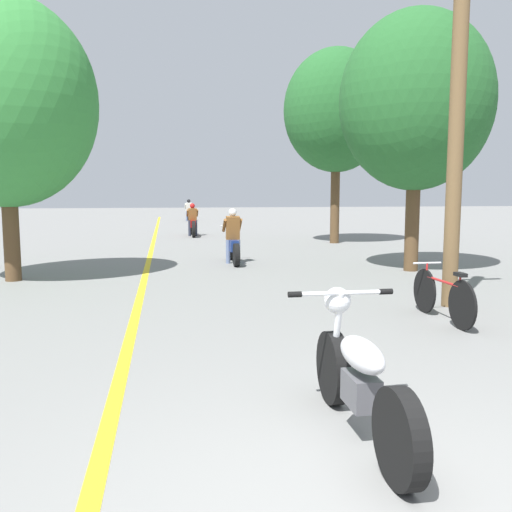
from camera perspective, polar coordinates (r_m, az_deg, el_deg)
lane_stripe_center at (r=15.79m, az=-11.09°, el=0.04°), size 0.14×48.00×0.01m
utility_pole at (r=9.15m, az=20.36°, el=12.84°), size 1.10×0.24×5.54m
roadside_tree_right_near at (r=13.12m, az=16.52°, el=15.31°), size 3.47×3.12×5.84m
roadside_tree_right_far at (r=19.68m, az=8.47°, el=14.86°), size 3.70×3.33×6.76m
roadside_tree_left at (r=12.24m, az=-24.98°, el=14.46°), size 3.65×3.28×5.70m
motorcycle_foreground at (r=4.22m, az=10.75°, el=-12.44°), size 0.89×2.00×1.04m
motorcycle_rider_lead at (r=13.89m, az=-2.45°, el=1.41°), size 0.50×1.97×1.40m
motorcycle_rider_mid at (r=22.54m, az=-6.68°, el=3.41°), size 0.50×2.18×1.35m
motorcycle_rider_far at (r=34.23m, az=-7.08°, el=4.55°), size 0.50×2.06×1.35m
bicycle_parked at (r=8.13m, az=19.03°, el=-3.98°), size 0.44×1.73×0.78m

